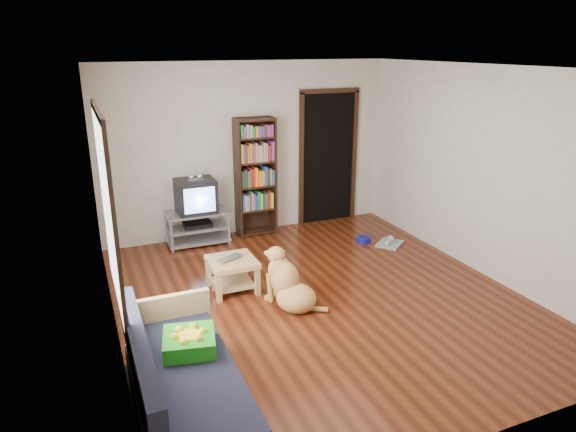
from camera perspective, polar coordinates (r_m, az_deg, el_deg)
name	(u,v)px	position (r m, az deg, el deg)	size (l,w,h in m)	color
ground	(319,298)	(6.10, 3.47, -9.06)	(5.00, 5.00, 0.00)	#58240F
ceiling	(324,67)	(5.41, 4.02, 16.16)	(5.00, 5.00, 0.00)	white
wall_back	(248,150)	(7.87, -4.42, 7.36)	(4.50, 4.50, 0.00)	beige
wall_front	(488,286)	(3.69, 21.32, -7.21)	(4.50, 4.50, 0.00)	beige
wall_left	(104,217)	(5.07, -19.73, -0.06)	(5.00, 5.00, 0.00)	beige
wall_right	(483,172)	(6.89, 20.81, 4.58)	(5.00, 5.00, 0.00)	beige
green_cushion	(189,342)	(4.43, -10.92, -13.58)	(0.42, 0.42, 0.14)	#1F9A1C
laptop	(233,259)	(6.10, -6.18, -4.82)	(0.32, 0.20, 0.03)	silver
dog_bowl	(364,239)	(7.78, 8.39, -2.58)	(0.22, 0.22, 0.08)	navy
grey_rag	(390,244)	(7.75, 11.23, -3.04)	(0.40, 0.32, 0.03)	#989898
window	(108,211)	(4.53, -19.36, 0.50)	(0.03, 1.46, 1.70)	white
doorway	(328,155)	(8.40, 4.48, 6.82)	(1.03, 0.05, 2.19)	black
tv_stand	(198,226)	(7.68, -10.02, -1.14)	(0.90, 0.45, 0.50)	#99999E
crt_tv	(195,195)	(7.56, -10.25, 2.29)	(0.55, 0.52, 0.58)	black
bookshelf	(255,171)	(7.80, -3.65, 5.03)	(0.60, 0.30, 1.80)	black
sofa	(183,387)	(4.33, -11.63, -18.15)	(0.80, 1.80, 0.80)	tan
coffee_table	(232,269)	(6.18, -6.22, -5.84)	(0.55, 0.55, 0.40)	tan
dog	(288,285)	(5.81, 0.04, -7.68)	(0.60, 0.77, 0.69)	#D9AD53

